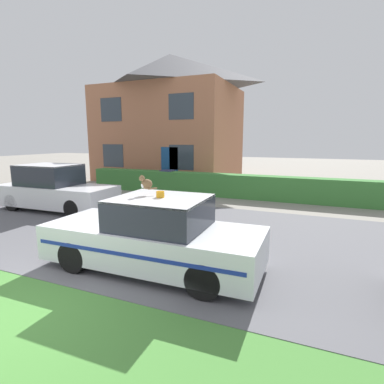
% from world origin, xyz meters
% --- Properties ---
extents(ground_plane, '(80.00, 80.00, 0.00)m').
position_xyz_m(ground_plane, '(0.00, 0.00, 0.00)').
color(ground_plane, gray).
extents(road_strip, '(28.00, 6.82, 0.01)m').
position_xyz_m(road_strip, '(0.00, 4.29, 0.01)').
color(road_strip, '#5B5B60').
rests_on(road_strip, ground).
extents(lawn_verge, '(28.00, 1.86, 0.01)m').
position_xyz_m(lawn_verge, '(0.00, -0.05, 0.00)').
color(lawn_verge, '#478438').
rests_on(lawn_verge, ground).
extents(garden_hedge, '(15.40, 0.71, 1.00)m').
position_xyz_m(garden_hedge, '(1.15, 9.92, 0.50)').
color(garden_hedge, '#3D7F38').
rests_on(garden_hedge, ground).
extents(police_car, '(4.25, 1.72, 1.54)m').
position_xyz_m(police_car, '(1.19, 2.12, 0.66)').
color(police_car, black).
rests_on(police_car, road_strip).
extents(cat, '(0.31, 0.27, 0.29)m').
position_xyz_m(cat, '(0.97, 2.23, 1.67)').
color(cat, brown).
rests_on(cat, police_car).
extents(neighbour_car_far, '(4.36, 1.78, 1.61)m').
position_xyz_m(neighbour_car_far, '(-4.61, 5.13, 0.74)').
color(neighbour_car_far, black).
rests_on(neighbour_car_far, road_strip).
extents(house_left, '(8.31, 6.48, 7.63)m').
position_xyz_m(house_left, '(-4.78, 14.67, 3.89)').
color(house_left, '#A86B4C').
rests_on(house_left, ground).
extents(wheelie_bin, '(0.61, 0.61, 1.05)m').
position_xyz_m(wheelie_bin, '(-2.63, 10.03, 0.53)').
color(wheelie_bin, '#474C8C').
rests_on(wheelie_bin, ground).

